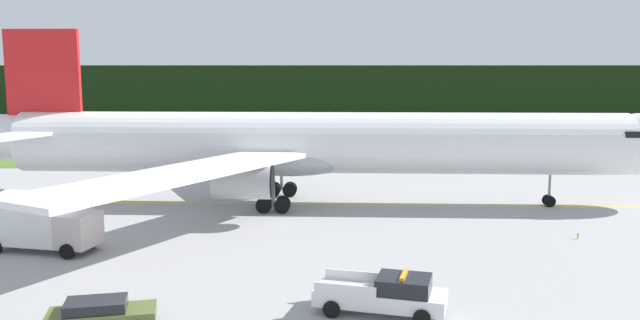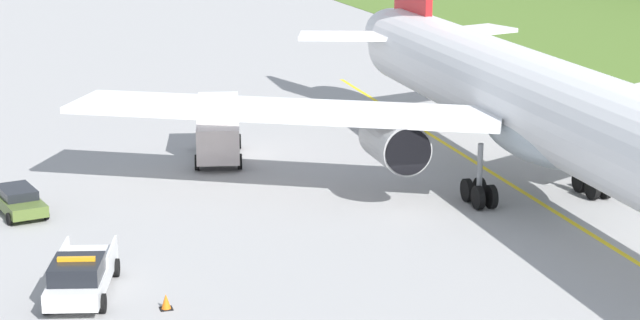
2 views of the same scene
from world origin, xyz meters
name	(u,v)px [view 2 (image 2 of 2)]	position (x,y,z in m)	size (l,w,h in m)	color
ground	(406,210)	(0.00, 0.00, 0.00)	(320.00, 320.00, 0.00)	#9E9C9B
taxiway_centerline_main	(567,219)	(3.79, 6.87, 0.00)	(77.28, 0.30, 0.01)	yellow
airliner	(565,117)	(3.02, 6.90, 4.92)	(57.47, 46.50, 14.06)	white
ops_pickup_truck	(81,275)	(6.74, -16.64, 0.91)	(6.14, 3.55, 1.94)	silver
catering_truck	(218,129)	(-12.92, -6.59, 1.80)	(6.86, 3.91, 3.57)	beige
staff_car	(18,200)	(-5.37, -18.40, 0.70)	(4.66, 2.68, 1.30)	#4F632A
apron_cone	(166,302)	(9.07, -13.70, 0.30)	(0.49, 0.49, 0.62)	black
taxiway_edge_light_west	(226,119)	(-22.25, -3.96, 0.23)	(0.12, 0.12, 0.43)	yellow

